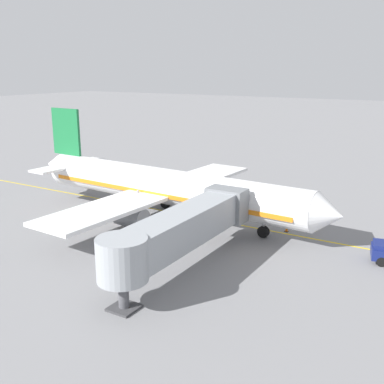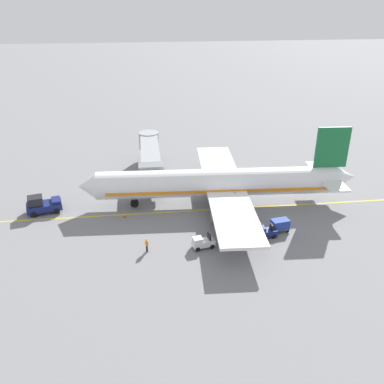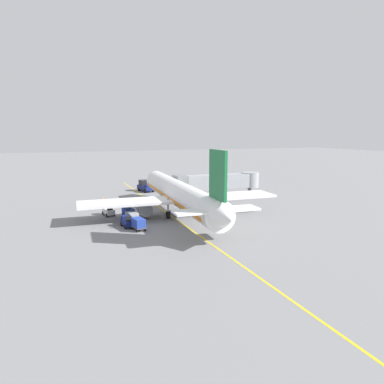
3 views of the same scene
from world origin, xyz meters
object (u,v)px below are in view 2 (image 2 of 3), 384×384
Objects in this scene: baggage_cart_front at (228,228)px; safety_cone_nose_left at (124,215)px; baggage_tug_lead at (203,242)px; baggage_cart_second_in_train at (251,227)px; jet_bridge at (150,155)px; ground_crew_wing_walker at (147,244)px; parked_airliner at (220,183)px; baggage_cart_third_in_train at (280,224)px; pushback_tractor at (43,205)px; baggage_tug_trailing at (265,232)px.

baggage_cart_front is 13.76m from safety_cone_nose_left.
baggage_tug_lead is 0.91× the size of baggage_cart_second_in_train.
baggage_cart_front is (-18.72, -8.63, -2.51)m from jet_bridge.
safety_cone_nose_left is at bearing 68.89° from baggage_cart_second_in_train.
baggage_cart_second_in_train is at bearing -78.98° from ground_crew_wing_walker.
parked_airliner reaches higher than ground_crew_wing_walker.
baggage_cart_front is 1.00× the size of baggage_cart_third_in_train.
baggage_tug_lead is at bearing 160.08° from parked_airliner.
parked_airliner reaches higher than pushback_tractor.
baggage_tug_lead is 0.91× the size of baggage_cart_third_in_train.
baggage_tug_lead is (-21.12, -5.23, -2.75)m from jet_bridge.
pushback_tractor is at bearing 76.43° from safety_cone_nose_left.
pushback_tractor reaches higher than ground_crew_wing_walker.
parked_airliner reaches higher than baggage_cart_second_in_train.
jet_bridge is at bearing 31.26° from baggage_cart_second_in_train.
ground_crew_wing_walker reaches higher than baggage_cart_third_in_train.
baggage_tug_lead reaches higher than baggage_cart_front.
parked_airliner is 8.57m from baggage_cart_second_in_train.
parked_airliner is 22.09× the size of ground_crew_wing_walker.
ground_crew_wing_walker is at bearing 135.86° from parked_airliner.
baggage_tug_trailing is at bearing -103.51° from baggage_cart_front.
baggage_cart_third_in_train is (-18.67, -15.02, -2.51)m from jet_bridge.
baggage_cart_front is at bearing -75.87° from ground_crew_wing_walker.
baggage_cart_second_in_train and baggage_cart_third_in_train have the same top height.
jet_bridge is at bearing 24.77° from baggage_cart_front.
ground_crew_wing_walker reaches higher than baggage_tug_trailing.
parked_airliner is 63.26× the size of safety_cone_nose_left.
safety_cone_nose_left is at bearing -103.57° from pushback_tractor.
safety_cone_nose_left is (-2.05, 12.76, -2.90)m from parked_airliner.
safety_cone_nose_left is at bearing 163.54° from jet_bridge.
pushback_tractor is 24.54m from baggage_cart_front.
baggage_cart_second_in_train is (-0.02, -2.74, 0.00)m from baggage_cart_front.
jet_bridge reaches higher than safety_cone_nose_left.
baggage_tug_trailing is 0.87× the size of baggage_cart_third_in_train.
parked_airliner reaches higher than baggage_tug_lead.
baggage_cart_second_in_train is 5.04× the size of safety_cone_nose_left.
safety_cone_nose_left is at bearing 18.24° from ground_crew_wing_walker.
jet_bridge is 21.34m from ground_crew_wing_walker.
parked_airliner is 13.85× the size of baggage_tug_lead.
parked_airliner is at bearing 37.70° from baggage_cart_third_in_train.
baggage_tug_lead is at bearing 104.04° from baggage_cart_third_in_train.
baggage_tug_lead reaches higher than baggage_cart_third_in_train.
pushback_tractor is at bearing 50.90° from ground_crew_wing_walker.
baggage_cart_second_in_train is (2.38, -6.15, 0.24)m from baggage_tug_lead.
baggage_cart_front is at bearing -155.23° from jet_bridge.
baggage_tug_lead is 1.04× the size of baggage_tug_trailing.
safety_cone_nose_left is (8.29, 2.73, -0.66)m from ground_crew_wing_walker.
safety_cone_nose_left is at bearing 47.63° from baggage_tug_lead.
parked_airliner reaches higher than baggage_cart_third_in_train.
baggage_cart_front is (-8.40, -23.06, -0.15)m from pushback_tractor.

